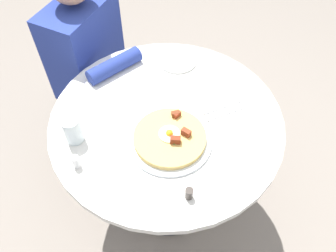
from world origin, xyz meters
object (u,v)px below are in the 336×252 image
at_px(fork, 222,107).
at_px(person_seated, 91,75).
at_px(dining_table, 167,143).
at_px(water_glass, 73,130).
at_px(bread_plate, 178,60).
at_px(salt_shaker, 76,162).
at_px(knife, 227,113).
at_px(pepper_shaker, 189,193).
at_px(pizza_plate, 170,140).
at_px(breakfast_pizza, 170,137).

bearing_deg(fork, person_seated, -58.01).
distance_m(dining_table, water_glass, 0.43).
bearing_deg(fork, bread_plate, -81.87).
height_order(fork, salt_shaker, salt_shaker).
xyz_separation_m(dining_table, person_seated, (0.26, 0.58, -0.05)).
xyz_separation_m(person_seated, knife, (-0.14, -0.79, 0.23)).
height_order(person_seated, salt_shaker, person_seated).
relative_size(dining_table, fork, 5.22).
xyz_separation_m(fork, pepper_shaker, (-0.43, -0.03, 0.02)).
bearing_deg(pizza_plate, pepper_shaker, -138.94).
relative_size(person_seated, fork, 6.31).
bearing_deg(pizza_plate, bread_plate, 20.91).
bearing_deg(pizza_plate, dining_table, 32.16).
distance_m(bread_plate, salt_shaker, 0.68).
relative_size(person_seated, knife, 6.31).
bearing_deg(fork, breakfast_pizza, 13.85).
xyz_separation_m(dining_table, knife, (0.12, -0.21, 0.18)).
bearing_deg(salt_shaker, pepper_shaker, -81.51).
height_order(dining_table, water_glass, water_glass).
xyz_separation_m(dining_table, salt_shaker, (-0.34, 0.19, 0.20)).
bearing_deg(salt_shaker, fork, -37.74).
xyz_separation_m(breakfast_pizza, fork, (0.24, -0.12, -0.02)).
height_order(bread_plate, pepper_shaker, pepper_shaker).
height_order(person_seated, knife, person_seated).
xyz_separation_m(person_seated, breakfast_pizza, (-0.36, -0.64, 0.25)).
xyz_separation_m(dining_table, pizza_plate, (-0.10, -0.06, 0.18)).
xyz_separation_m(dining_table, breakfast_pizza, (-0.10, -0.06, 0.20)).
distance_m(fork, water_glass, 0.60).
xyz_separation_m(person_seated, pepper_shaker, (-0.54, -0.80, 0.25)).
bearing_deg(pepper_shaker, salt_shaker, 98.49).
relative_size(breakfast_pizza, bread_plate, 1.54).
distance_m(breakfast_pizza, salt_shaker, 0.35).
height_order(breakfast_pizza, water_glass, water_glass).
xyz_separation_m(knife, salt_shaker, (-0.46, 0.40, 0.02)).
relative_size(dining_table, pizza_plate, 2.91).
bearing_deg(person_seated, knife, -100.01).
xyz_separation_m(person_seated, bread_plate, (0.07, -0.48, 0.23)).
relative_size(pizza_plate, bread_plate, 1.81).
height_order(breakfast_pizza, fork, breakfast_pizza).
height_order(dining_table, breakfast_pizza, breakfast_pizza).
relative_size(breakfast_pizza, water_glass, 2.45).
distance_m(knife, water_glass, 0.61).
height_order(bread_plate, knife, bread_plate).
relative_size(pizza_plate, knife, 1.79).
bearing_deg(dining_table, pizza_plate, -147.84).
bearing_deg(fork, pizza_plate, 13.89).
bearing_deg(knife, salt_shaker, -0.45).
xyz_separation_m(breakfast_pizza, pepper_shaker, (-0.18, -0.16, -0.00)).
height_order(fork, pepper_shaker, pepper_shaker).
relative_size(bread_plate, water_glass, 1.59).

